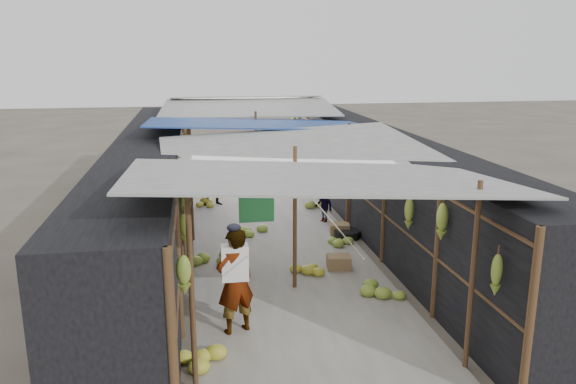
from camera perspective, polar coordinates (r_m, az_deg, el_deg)
ground at (r=7.73m, az=4.89°, el=-18.50°), size 80.00×80.00×0.00m
aisle_slab at (r=13.56m, az=-1.97°, el=-3.82°), size 3.60×16.00×0.02m
stall_left at (r=13.19m, az=-13.72°, el=0.41°), size 1.40×15.00×2.30m
stall_right at (r=13.87m, az=9.11°, el=1.29°), size 1.40×15.00×2.30m
crate_near at (r=11.17m, az=5.17°, el=-7.14°), size 0.51×0.43×0.28m
crate_mid at (r=13.22m, az=5.27°, el=-3.78°), size 0.51×0.44×0.27m
crate_back at (r=18.24m, az=-6.78°, el=1.13°), size 0.51×0.47×0.27m
black_basin at (r=13.03m, az=6.01°, el=-4.27°), size 0.60×0.60×0.18m
vendor_elderly at (r=8.51m, az=-5.39°, el=-9.03°), size 0.71×0.61×1.66m
shopper_blue at (r=15.66m, az=-7.44°, el=1.18°), size 0.71×0.55×1.44m
vendor_seated at (r=14.05m, az=3.63°, el=-1.25°), size 0.60×0.70×0.94m
market_canopy at (r=13.35m, az=-2.13°, el=6.46°), size 5.62×15.20×2.77m
hanging_bananas at (r=13.27m, az=-2.35°, el=3.04°), size 3.96×14.06×0.83m
floor_bananas at (r=12.06m, az=-1.51°, el=-5.37°), size 3.92×11.16×0.36m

